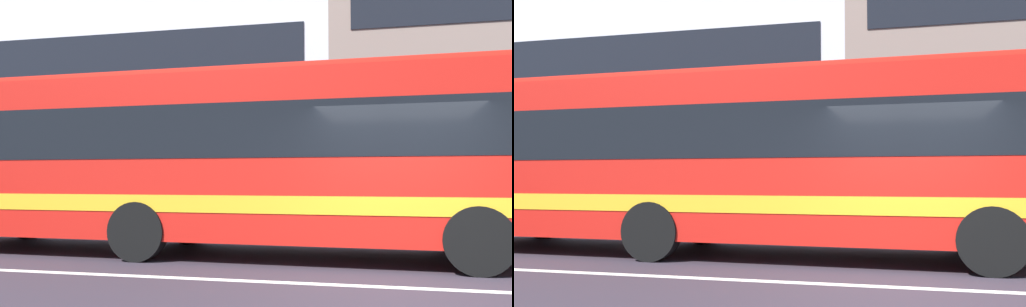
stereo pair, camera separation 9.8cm
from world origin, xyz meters
The scene contains 4 objects.
ground_plane centered at (0.00, 0.00, 0.00)m, with size 160.00×160.00×0.00m, color #322A35.
lane_centre_line centered at (0.00, 0.00, 0.00)m, with size 60.00×0.16×0.01m, color silver.
apartment_block_left centered at (-12.46, 16.38, 5.10)m, with size 21.49×11.08×10.19m.
transit_bus centered at (-3.52, 2.34, 1.80)m, with size 11.35×2.86×3.27m.
Camera 2 is at (-0.39, -6.73, 1.40)m, focal length 35.53 mm.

